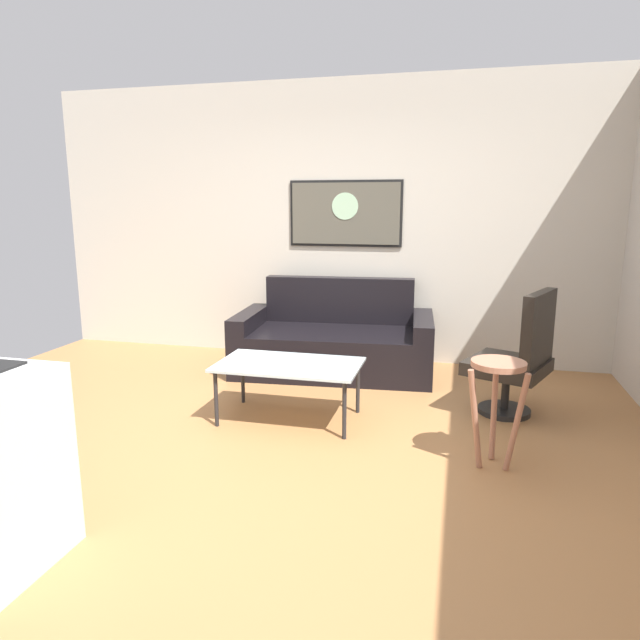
{
  "coord_description": "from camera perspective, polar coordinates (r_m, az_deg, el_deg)",
  "views": [
    {
      "loc": [
        1.16,
        -3.29,
        1.59
      ],
      "look_at": [
        0.11,
        0.9,
        0.7
      ],
      "focal_mm": 31.74,
      "sensor_mm": 36.0,
      "label": 1
    }
  ],
  "objects": [
    {
      "name": "bar_stool",
      "position": [
        3.58,
        17.44,
        -6.33
      ],
      "size": [
        0.37,
        0.37,
        0.67
      ],
      "color": "#A76E54",
      "rests_on": "ground"
    },
    {
      "name": "wall_painting",
      "position": [
        5.79,
        2.51,
        10.69
      ],
      "size": [
        1.15,
        0.03,
        0.66
      ],
      "color": "black"
    },
    {
      "name": "coffee_table",
      "position": [
        4.2,
        -3.15,
        -4.81
      ],
      "size": [
        1.05,
        0.62,
        0.44
      ],
      "color": "silver",
      "rests_on": "ground"
    },
    {
      "name": "armchair",
      "position": [
        4.5,
        19.4,
        -3.54
      ],
      "size": [
        0.72,
        0.73,
        0.97
      ],
      "color": "black",
      "rests_on": "ground"
    },
    {
      "name": "back_wall",
      "position": [
        5.84,
        2.64,
        9.76
      ],
      "size": [
        6.4,
        0.05,
        2.8
      ],
      "primitive_type": "cube",
      "color": "beige",
      "rests_on": "ground"
    },
    {
      "name": "ground",
      "position": [
        3.84,
        -4.96,
        -13.17
      ],
      "size": [
        6.4,
        6.4,
        0.04
      ],
      "primitive_type": "cube",
      "color": "#A57041"
    },
    {
      "name": "couch",
      "position": [
        5.45,
        1.49,
        -2.32
      ],
      "size": [
        1.91,
        1.09,
        0.87
      ],
      "color": "black",
      "rests_on": "ground"
    }
  ]
}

